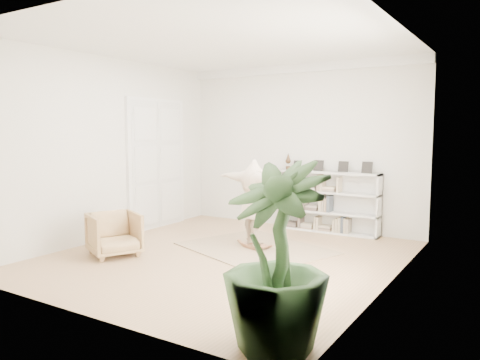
{
  "coord_description": "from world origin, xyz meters",
  "views": [
    {
      "loc": [
        4.36,
        -6.52,
        2.15
      ],
      "look_at": [
        0.04,
        0.4,
        1.3
      ],
      "focal_mm": 35.0,
      "sensor_mm": 36.0,
      "label": 1
    }
  ],
  "objects_px": {
    "armchair": "(114,234)",
    "houseplant": "(276,256)",
    "bookshelf": "(328,203)",
    "rocker_board": "(255,245)",
    "person": "(255,200)"
  },
  "relations": [
    {
      "from": "rocker_board",
      "to": "houseplant",
      "type": "height_order",
      "value": "houseplant"
    },
    {
      "from": "armchair",
      "to": "person",
      "type": "distance_m",
      "value": 2.56
    },
    {
      "from": "bookshelf",
      "to": "person",
      "type": "xyz_separation_m",
      "value": [
        -0.59,
        -2.06,
        0.27
      ]
    },
    {
      "from": "rocker_board",
      "to": "person",
      "type": "bearing_deg",
      "value": -159.39
    },
    {
      "from": "bookshelf",
      "to": "houseplant",
      "type": "relative_size",
      "value": 1.18
    },
    {
      "from": "rocker_board",
      "to": "houseplant",
      "type": "relative_size",
      "value": 0.31
    },
    {
      "from": "houseplant",
      "to": "bookshelf",
      "type": "bearing_deg",
      "value": 106.17
    },
    {
      "from": "armchair",
      "to": "houseplant",
      "type": "distance_m",
      "value": 4.35
    },
    {
      "from": "bookshelf",
      "to": "person",
      "type": "height_order",
      "value": "person"
    },
    {
      "from": "rocker_board",
      "to": "person",
      "type": "relative_size",
      "value": 0.3
    },
    {
      "from": "rocker_board",
      "to": "person",
      "type": "height_order",
      "value": "person"
    },
    {
      "from": "person",
      "to": "houseplant",
      "type": "height_order",
      "value": "houseplant"
    },
    {
      "from": "armchair",
      "to": "houseplant",
      "type": "relative_size",
      "value": 0.44
    },
    {
      "from": "bookshelf",
      "to": "armchair",
      "type": "distance_m",
      "value": 4.48
    },
    {
      "from": "rocker_board",
      "to": "person",
      "type": "xyz_separation_m",
      "value": [
        -0.0,
        0.0,
        0.84
      ]
    }
  ]
}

